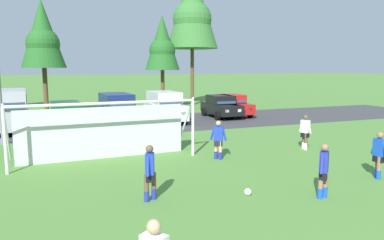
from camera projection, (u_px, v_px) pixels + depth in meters
The scene contains 19 objects.
ground_plane at pixel (149, 146), 17.77m from camera, with size 400.00×400.00×0.00m, color #518438.
parking_lot_strip at pixel (123, 124), 24.53m from camera, with size 52.00×8.40×0.01m, color #3D3D3F.
soccer_ball at pixel (248, 192), 10.87m from camera, with size 0.22×0.22×0.22m.
soccer_goal at pixel (105, 129), 15.01m from camera, with size 7.48×2.20×2.57m.
player_midfield_center at pixel (379, 155), 12.46m from camera, with size 0.29×0.73×1.64m.
player_defender_far at pixel (150, 173), 10.36m from camera, with size 0.40×0.70×1.64m.
player_winger_left at pixel (305, 132), 16.94m from camera, with size 0.34×0.75×1.64m.
player_winger_right at pixel (218, 140), 15.10m from camera, with size 0.63×0.52×1.64m.
player_trailing_back at pixel (324, 171), 10.55m from camera, with size 0.64×0.52×1.64m.
parked_car_slot_center_left at pixel (10, 109), 21.62m from camera, with size 2.43×4.92×2.52m.
parked_car_slot_center at pixel (66, 115), 22.73m from camera, with size 2.19×4.28×1.72m.
parked_car_slot_center_right at pixel (117, 110), 23.48m from camera, with size 2.38×4.72×2.16m.
parked_car_slot_right at pixel (165, 106), 25.46m from camera, with size 2.24×4.65×2.16m.
parked_car_slot_far_right at pixel (221, 106), 27.92m from camera, with size 2.08×4.22×1.72m.
parked_car_slot_end at pixel (232, 105), 28.67m from camera, with size 2.07×4.22×1.72m.
tree_mid_left at pixel (42, 36), 28.38m from camera, with size 3.44×3.44×9.17m.
tree_center_back at pixel (162, 45), 33.75m from camera, with size 3.26×3.26×8.70m.
tree_mid_right at pixel (192, 10), 36.00m from camera, with size 5.20×5.20×13.86m.
street_lamp at pixel (1, 60), 17.64m from camera, with size 2.00×0.32×8.09m.
Camera 1 is at (-4.24, -2.01, 3.82)m, focal length 33.73 mm.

